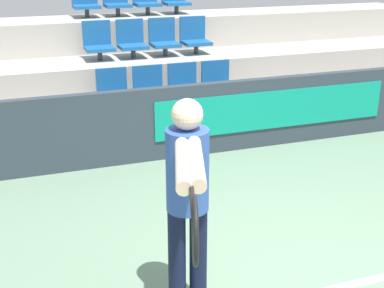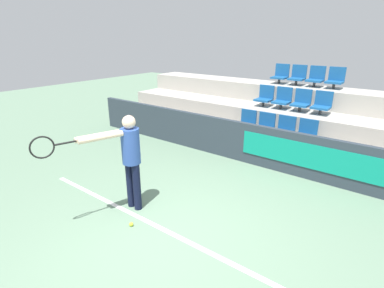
# 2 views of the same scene
# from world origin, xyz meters

# --- Properties ---
(barrier_wall) EXTENTS (10.62, 0.14, 0.94)m
(barrier_wall) POSITION_xyz_m (0.03, 3.30, 0.47)
(barrier_wall) COLOR #2D3842
(barrier_wall) RESTS_ON ground
(bleacher_tier_front) EXTENTS (10.22, 0.98, 0.49)m
(bleacher_tier_front) POSITION_xyz_m (0.00, 3.87, 0.25)
(bleacher_tier_front) COLOR #ADA89E
(bleacher_tier_front) RESTS_ON ground
(bleacher_tier_middle) EXTENTS (10.22, 0.98, 0.99)m
(bleacher_tier_middle) POSITION_xyz_m (0.00, 4.86, 0.49)
(bleacher_tier_middle) COLOR #ADA89E
(bleacher_tier_middle) RESTS_ON ground
(bleacher_tier_back) EXTENTS (10.22, 0.98, 1.48)m
(bleacher_tier_back) POSITION_xyz_m (0.00, 5.84, 0.74)
(bleacher_tier_back) COLOR #ADA89E
(bleacher_tier_back) RESTS_ON ground
(stadium_chair_0) EXTENTS (0.41, 0.39, 0.55)m
(stadium_chair_0) POSITION_xyz_m (-0.75, 3.99, 0.74)
(stadium_chair_0) COLOR #333333
(stadium_chair_0) RESTS_ON bleacher_tier_front
(stadium_chair_1) EXTENTS (0.41, 0.39, 0.55)m
(stadium_chair_1) POSITION_xyz_m (-0.25, 3.99, 0.74)
(stadium_chair_1) COLOR #333333
(stadium_chair_1) RESTS_ON bleacher_tier_front
(stadium_chair_2) EXTENTS (0.41, 0.39, 0.55)m
(stadium_chair_2) POSITION_xyz_m (0.25, 3.99, 0.74)
(stadium_chair_2) COLOR #333333
(stadium_chair_2) RESTS_ON bleacher_tier_front
(stadium_chair_3) EXTENTS (0.41, 0.39, 0.55)m
(stadium_chair_3) POSITION_xyz_m (0.75, 3.99, 0.74)
(stadium_chair_3) COLOR #333333
(stadium_chair_3) RESTS_ON bleacher_tier_front
(stadium_chair_4) EXTENTS (0.41, 0.39, 0.55)m
(stadium_chair_4) POSITION_xyz_m (-0.75, 4.98, 1.24)
(stadium_chair_4) COLOR #333333
(stadium_chair_4) RESTS_ON bleacher_tier_middle
(stadium_chair_5) EXTENTS (0.41, 0.39, 0.55)m
(stadium_chair_5) POSITION_xyz_m (-0.25, 4.98, 1.24)
(stadium_chair_5) COLOR #333333
(stadium_chair_5) RESTS_ON bleacher_tier_middle
(stadium_chair_6) EXTENTS (0.41, 0.39, 0.55)m
(stadium_chair_6) POSITION_xyz_m (0.25, 4.98, 1.24)
(stadium_chair_6) COLOR #333333
(stadium_chair_6) RESTS_ON bleacher_tier_middle
(stadium_chair_7) EXTENTS (0.41, 0.39, 0.55)m
(stadium_chair_7) POSITION_xyz_m (0.75, 4.98, 1.24)
(stadium_chair_7) COLOR #333333
(stadium_chair_7) RESTS_ON bleacher_tier_middle
(stadium_chair_8) EXTENTS (0.41, 0.39, 0.55)m
(stadium_chair_8) POSITION_xyz_m (-0.75, 5.96, 1.73)
(stadium_chair_8) COLOR #333333
(stadium_chair_8) RESTS_ON bleacher_tier_back
(stadium_chair_9) EXTENTS (0.41, 0.39, 0.55)m
(stadium_chair_9) POSITION_xyz_m (-0.25, 5.96, 1.73)
(stadium_chair_9) COLOR #333333
(stadium_chair_9) RESTS_ON bleacher_tier_back
(tennis_player) EXTENTS (0.59, 1.52, 1.64)m
(tennis_player) POSITION_xyz_m (-0.97, 0.27, 1.01)
(tennis_player) COLOR black
(tennis_player) RESTS_ON ground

